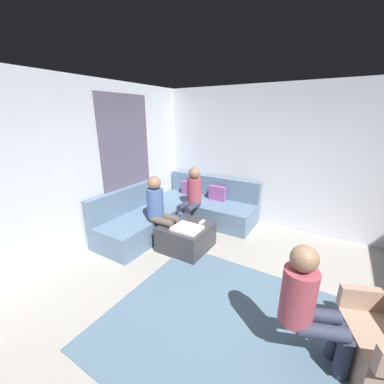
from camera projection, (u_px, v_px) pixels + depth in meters
ground_plane at (246, 348)px, 2.36m from camera, size 6.00×6.00×0.10m
wall_back at (306, 161)px, 4.32m from camera, size 6.00×0.12×2.70m
wall_left at (54, 174)px, 3.39m from camera, size 0.12×6.00×2.70m
curtain_panel at (127, 166)px, 4.43m from camera, size 0.06×1.10×2.50m
area_rug at (232, 327)px, 2.53m from camera, size 2.60×2.20×0.01m
sectional_couch at (179, 212)px, 4.82m from camera, size 2.10×2.55×0.87m
ottoman at (186, 236)px, 3.99m from camera, size 0.76×0.76×0.42m
folded_blanket at (187, 228)px, 3.78m from camera, size 0.44×0.36×0.04m
coffee_mug at (181, 216)px, 4.17m from camera, size 0.08×0.08×0.10m
game_remote at (202, 222)px, 4.01m from camera, size 0.05×0.15×0.02m
person_on_couch_back at (192, 196)px, 4.62m from camera, size 0.30×0.60×1.20m
person_on_couch_side at (160, 208)px, 3.99m from camera, size 0.60×0.30×1.20m
person_on_armchair at (309, 304)px, 2.00m from camera, size 0.61×0.43×1.18m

